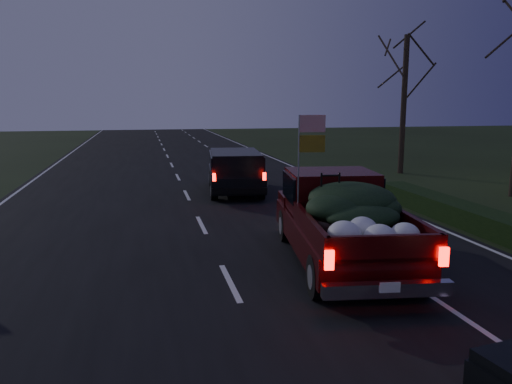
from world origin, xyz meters
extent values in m
plane|color=black|center=(0.00, 0.00, 0.00)|extent=(120.00, 120.00, 0.00)
cube|color=black|center=(0.00, 0.00, 0.01)|extent=(14.00, 120.00, 0.02)
cube|color=black|center=(7.80, 3.00, 0.30)|extent=(1.00, 10.00, 0.60)
cylinder|color=black|center=(11.50, 14.00, 3.50)|extent=(0.28, 0.28, 7.00)
cube|color=#390708|center=(2.72, 0.82, 0.66)|extent=(2.93, 5.78, 0.61)
cube|color=#390708|center=(2.85, 1.81, 1.50)|extent=(2.27, 2.03, 1.00)
cube|color=black|center=(2.85, 1.81, 1.61)|extent=(2.36, 1.93, 0.61)
cube|color=#390708|center=(2.53, -0.61, 1.00)|extent=(2.44, 3.35, 0.07)
ellipsoid|color=black|center=(2.66, -0.06, 1.50)|extent=(2.02, 2.21, 0.66)
cylinder|color=gray|center=(1.73, 0.95, 2.27)|extent=(0.03, 0.03, 2.22)
cube|color=red|center=(2.03, 0.91, 3.19)|extent=(0.57, 0.10, 0.38)
cube|color=gold|center=(2.03, 0.91, 2.75)|extent=(0.57, 0.10, 0.38)
cube|color=black|center=(2.00, 10.27, 0.63)|extent=(2.55, 5.04, 0.61)
cube|color=black|center=(1.97, 10.02, 1.31)|extent=(2.28, 3.72, 0.81)
cube|color=black|center=(1.97, 10.02, 1.39)|extent=(2.37, 3.63, 0.48)
camera|label=1|loc=(-1.64, -9.58, 3.65)|focal=35.00mm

